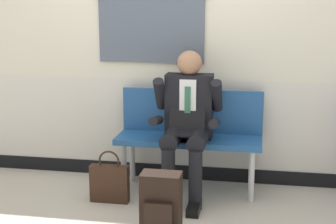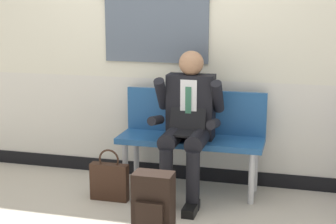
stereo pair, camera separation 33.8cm
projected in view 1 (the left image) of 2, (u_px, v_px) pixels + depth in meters
ground_plane at (151, 197)px, 4.36m from camera, size 18.00×18.00×0.00m
station_wall at (163, 22)px, 4.58m from camera, size 5.50×0.16×2.93m
bench_with_person at (190, 131)px, 4.46m from camera, size 1.26×0.42×0.88m
person_seated at (187, 121)px, 4.24m from camera, size 0.57×0.70×1.24m
backpack at (161, 204)px, 3.64m from camera, size 0.29×0.21×0.45m
handbag at (110, 183)px, 4.22m from camera, size 0.32×0.09×0.44m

